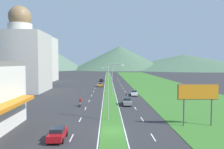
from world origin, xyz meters
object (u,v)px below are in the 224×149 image
(street_lamp_near, at_px, (110,88))
(car_1, at_px, (100,85))
(billboard_roadside, at_px, (198,94))
(car_2, at_px, (101,80))
(motorcycle_rider, at_px, (80,103))
(car_3, at_px, (127,101))
(car_4, at_px, (58,133))
(car_0, at_px, (134,93))
(street_lamp_mid, at_px, (111,78))

(street_lamp_near, height_order, car_1, street_lamp_near)
(billboard_roadside, height_order, car_2, billboard_roadside)
(car_1, height_order, car_2, car_1)
(car_1, xyz_separation_m, motorcycle_rider, (-3.06, -38.37, -0.02))
(car_2, relative_size, car_3, 0.97)
(car_1, relative_size, car_4, 1.08)
(street_lamp_near, bearing_deg, car_0, 74.87)
(car_0, distance_m, car_1, 25.47)
(street_lamp_near, height_order, car_4, street_lamp_near)
(billboard_roadside, xyz_separation_m, car_1, (-16.03, 53.46, -4.02))
(street_lamp_near, bearing_deg, billboard_roadside, -16.58)
(car_2, distance_m, car_4, 82.36)
(car_1, xyz_separation_m, car_2, (-0.19, 23.48, -0.03))
(street_lamp_mid, relative_size, car_2, 1.78)
(billboard_roadside, relative_size, motorcycle_rider, 3.12)
(car_2, bearing_deg, car_0, -167.49)
(car_1, distance_m, motorcycle_rider, 38.49)
(car_1, bearing_deg, billboard_roadside, -163.31)
(car_0, relative_size, motorcycle_rider, 2.22)
(car_1, distance_m, car_4, 58.90)
(car_1, relative_size, car_2, 0.98)
(motorcycle_rider, bearing_deg, car_4, 179.44)
(street_lamp_near, xyz_separation_m, car_1, (-3.10, 49.61, -4.52))
(car_3, bearing_deg, billboard_roadside, 28.86)
(motorcycle_rider, bearing_deg, car_3, -83.09)
(street_lamp_mid, bearing_deg, car_4, -100.49)
(billboard_roadside, xyz_separation_m, car_0, (-5.83, 30.13, -4.02))
(car_0, bearing_deg, billboard_roadside, 10.95)
(street_lamp_mid, relative_size, car_1, 1.81)
(billboard_roadside, distance_m, car_3, 19.05)
(street_lamp_mid, height_order, car_1, street_lamp_mid)
(car_0, relative_size, car_1, 0.98)
(street_lamp_mid, distance_m, car_0, 7.97)
(car_0, xyz_separation_m, car_1, (-10.20, 23.33, -0.00))
(street_lamp_near, distance_m, street_lamp_mid, 28.73)
(car_4, bearing_deg, billboard_roadside, -74.49)
(car_1, distance_m, car_2, 23.48)
(car_3, xyz_separation_m, motorcycle_rider, (-10.10, -1.22, -0.06))
(car_4, distance_m, motorcycle_rider, 20.45)
(car_2, xyz_separation_m, car_3, (7.23, -60.63, 0.07))
(car_2, bearing_deg, street_lamp_mid, -174.92)
(car_2, bearing_deg, street_lamp_near, -177.43)
(car_4, bearing_deg, car_2, -2.14)
(car_1, bearing_deg, car_3, -169.27)
(car_3, bearing_deg, car_2, -173.20)
(billboard_roadside, xyz_separation_m, car_2, (-16.22, 76.94, -4.05))
(billboard_roadside, xyz_separation_m, motorcycle_rider, (-19.10, 15.09, -4.04))
(car_0, relative_size, car_3, 0.94)
(car_2, relative_size, motorcycle_rider, 2.30)
(car_0, bearing_deg, car_2, -167.49)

